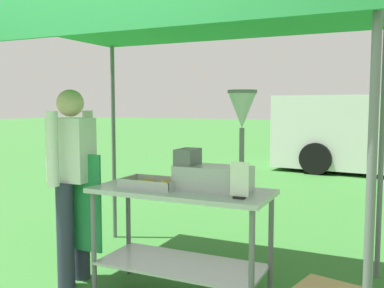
{
  "coord_description": "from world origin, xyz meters",
  "views": [
    {
      "loc": [
        1.64,
        -1.57,
        1.49
      ],
      "look_at": [
        0.2,
        1.54,
        1.18
      ],
      "focal_mm": 40.74,
      "sensor_mm": 36.0,
      "label": 1
    }
  ],
  "objects_px": {
    "donut_tray": "(153,184)",
    "vendor": "(73,176)",
    "donut_cart": "(181,218)",
    "stall_canopy": "(186,25)",
    "donut_fryer": "(218,159)",
    "menu_sign": "(239,183)"
  },
  "relations": [
    {
      "from": "donut_cart",
      "to": "donut_tray",
      "type": "relative_size",
      "value": 3.11
    },
    {
      "from": "vendor",
      "to": "stall_canopy",
      "type": "bearing_deg",
      "value": 12.82
    },
    {
      "from": "stall_canopy",
      "to": "donut_tray",
      "type": "height_order",
      "value": "stall_canopy"
    },
    {
      "from": "stall_canopy",
      "to": "vendor",
      "type": "relative_size",
      "value": 1.81
    },
    {
      "from": "menu_sign",
      "to": "donut_fryer",
      "type": "bearing_deg",
      "value": 138.82
    },
    {
      "from": "donut_cart",
      "to": "vendor",
      "type": "xyz_separation_m",
      "value": [
        -0.94,
        -0.11,
        0.28
      ]
    },
    {
      "from": "donut_tray",
      "to": "donut_fryer",
      "type": "bearing_deg",
      "value": 10.97
    },
    {
      "from": "donut_tray",
      "to": "menu_sign",
      "type": "relative_size",
      "value": 1.75
    },
    {
      "from": "stall_canopy",
      "to": "donut_cart",
      "type": "xyz_separation_m",
      "value": [
        -0.0,
        -0.1,
        -1.46
      ]
    },
    {
      "from": "stall_canopy",
      "to": "menu_sign",
      "type": "xyz_separation_m",
      "value": [
        0.51,
        -0.24,
        -1.12
      ]
    },
    {
      "from": "donut_cart",
      "to": "donut_fryer",
      "type": "distance_m",
      "value": 0.54
    },
    {
      "from": "stall_canopy",
      "to": "donut_cart",
      "type": "bearing_deg",
      "value": -90.0
    },
    {
      "from": "stall_canopy",
      "to": "donut_cart",
      "type": "distance_m",
      "value": 1.46
    },
    {
      "from": "stall_canopy",
      "to": "vendor",
      "type": "distance_m",
      "value": 1.52
    },
    {
      "from": "stall_canopy",
      "to": "donut_fryer",
      "type": "height_order",
      "value": "stall_canopy"
    },
    {
      "from": "donut_cart",
      "to": "donut_fryer",
      "type": "bearing_deg",
      "value": 12.68
    },
    {
      "from": "donut_tray",
      "to": "vendor",
      "type": "xyz_separation_m",
      "value": [
        -0.71,
        -0.08,
        0.03
      ]
    },
    {
      "from": "donut_tray",
      "to": "menu_sign",
      "type": "xyz_separation_m",
      "value": [
        0.74,
        -0.11,
        0.08
      ]
    },
    {
      "from": "stall_canopy",
      "to": "donut_cart",
      "type": "relative_size",
      "value": 2.13
    },
    {
      "from": "donut_fryer",
      "to": "menu_sign",
      "type": "bearing_deg",
      "value": -41.18
    },
    {
      "from": "stall_canopy",
      "to": "donut_fryer",
      "type": "bearing_deg",
      "value": -7.44
    },
    {
      "from": "donut_tray",
      "to": "vendor",
      "type": "bearing_deg",
      "value": -173.64
    }
  ]
}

